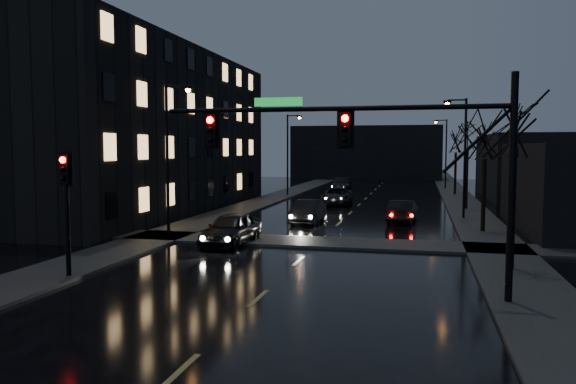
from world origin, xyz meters
The scene contains 21 objects.
sidewalk_left centered at (-8.50, 35.00, 0.06)m, with size 3.00×140.00×0.12m, color #2D2D2B.
sidewalk_right centered at (8.50, 35.00, 0.06)m, with size 3.00×140.00×0.12m, color #2D2D2B.
sidewalk_cross centered at (0.00, 18.50, 0.06)m, with size 40.00×3.00×0.12m, color #2D2D2B.
apartment_block centered at (-16.50, 30.00, 6.00)m, with size 12.00×30.00×12.00m, color black.
commercial_right_far centered at (17.00, 48.00, 3.00)m, with size 12.00×18.00×6.00m, color black.
far_block centered at (-3.00, 78.00, 4.00)m, with size 22.00×10.00×8.00m, color black.
signal_mast centered at (3.85, 9.00, 4.87)m, with size 11.11×0.41×7.00m.
signal_pole_left centered at (-7.50, 8.99, 3.01)m, with size 0.35×0.41×4.53m.
tree_near centered at (8.40, 14.00, 6.22)m, with size 3.52×3.52×8.08m.
tree_mid_a centered at (8.40, 24.00, 5.83)m, with size 3.30×3.30×7.58m.
tree_mid_b centered at (8.40, 36.00, 6.61)m, with size 3.74×3.74×8.59m.
tree_far centered at (8.40, 50.00, 6.06)m, with size 3.43×3.43×7.88m.
streetlight_l_near centered at (-7.58, 18.00, 4.77)m, with size 1.53×0.28×8.00m.
streetlight_l_far centered at (-7.58, 45.00, 4.77)m, with size 1.53×0.28×8.00m.
streetlight_r_mid centered at (7.58, 30.00, 4.77)m, with size 1.53×0.28×8.00m.
streetlight_r_far centered at (7.58, 58.00, 4.77)m, with size 1.53×0.28×8.00m.
oncoming_car_a centered at (-4.06, 17.09, 0.79)m, with size 1.87×4.64×1.58m, color black.
oncoming_car_b centered at (-1.96, 25.93, 0.73)m, with size 1.54×4.42×1.46m, color black.
oncoming_car_c centered at (-1.80, 37.81, 0.72)m, with size 2.40×5.19×1.44m, color black.
oncoming_car_d centered at (-3.45, 52.07, 0.76)m, with size 2.14×5.27×1.53m, color black.
lead_car centered at (3.88, 27.67, 0.71)m, with size 1.50×4.31×1.42m, color black.
Camera 1 is at (4.92, -8.79, 4.76)m, focal length 35.00 mm.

